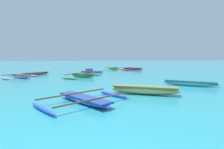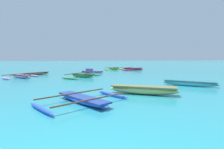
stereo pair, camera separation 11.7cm
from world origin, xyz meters
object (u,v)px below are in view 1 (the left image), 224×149
(moored_boat_2, at_px, (144,90))
(moored_boat_8, at_px, (91,71))
(moored_boat_5, at_px, (83,75))
(moored_boat_3, at_px, (113,69))
(moored_boat_6, at_px, (21,76))
(moored_boat_7, at_px, (84,99))
(moored_boat_4, at_px, (190,83))
(moored_boat_0, at_px, (132,69))
(moored_boat_1, at_px, (36,73))

(moored_boat_2, height_order, moored_boat_8, moored_boat_8)
(moored_boat_5, height_order, moored_boat_8, moored_boat_8)
(moored_boat_2, height_order, moored_boat_3, moored_boat_2)
(moored_boat_6, bearing_deg, moored_boat_5, 37.10)
(moored_boat_7, bearing_deg, moored_boat_4, 80.61)
(moored_boat_7, bearing_deg, moored_boat_2, 77.46)
(moored_boat_2, bearing_deg, moored_boat_7, -132.50)
(moored_boat_2, distance_m, moored_boat_4, 4.92)
(moored_boat_2, distance_m, moored_boat_3, 20.41)
(moored_boat_0, xyz_separation_m, moored_boat_4, (-1.01, -16.59, 0.01))
(moored_boat_1, distance_m, moored_boat_3, 13.25)
(moored_boat_2, xyz_separation_m, moored_boat_5, (-3.15, 9.60, -0.06))
(moored_boat_3, relative_size, moored_boat_7, 0.79)
(moored_boat_0, bearing_deg, moored_boat_6, -102.42)
(moored_boat_6, bearing_deg, moored_boat_7, -20.40)
(moored_boat_4, bearing_deg, moored_boat_2, -116.65)
(moored_boat_0, relative_size, moored_boat_1, 1.46)
(moored_boat_5, bearing_deg, moored_boat_8, 113.41)
(moored_boat_1, distance_m, moored_boat_5, 6.52)
(moored_boat_0, bearing_deg, moored_boat_4, -45.62)
(moored_boat_0, height_order, moored_boat_6, moored_boat_0)
(moored_boat_1, xyz_separation_m, moored_boat_6, (-0.85, -3.01, 0.00))
(moored_boat_2, relative_size, moored_boat_8, 1.21)
(moored_boat_1, distance_m, moored_boat_2, 15.72)
(moored_boat_4, xyz_separation_m, moored_boat_7, (-7.97, -3.31, -0.06))
(moored_boat_2, distance_m, moored_boat_7, 3.72)
(moored_boat_1, xyz_separation_m, moored_boat_8, (6.88, 1.55, 0.03))
(moored_boat_4, distance_m, moored_boat_7, 8.63)
(moored_boat_1, height_order, moored_boat_4, moored_boat_4)
(moored_boat_0, distance_m, moored_boat_3, 3.32)
(moored_boat_7, bearing_deg, moored_boat_8, 141.73)
(moored_boat_5, bearing_deg, moored_boat_2, -32.88)
(moored_boat_6, height_order, moored_boat_8, moored_boat_8)
(moored_boat_7, height_order, moored_boat_8, moored_boat_8)
(moored_boat_8, bearing_deg, moored_boat_0, 49.67)
(moored_boat_5, bearing_deg, moored_boat_6, -145.90)
(moored_boat_4, bearing_deg, moored_boat_8, 154.61)
(moored_boat_8, bearing_deg, moored_boat_4, -43.05)
(moored_boat_6, xyz_separation_m, moored_boat_8, (7.73, 4.55, 0.03))
(moored_boat_0, height_order, moored_boat_4, moored_boat_0)
(moored_boat_2, relative_size, moored_boat_4, 1.16)
(moored_boat_4, height_order, moored_boat_7, moored_boat_4)
(moored_boat_1, height_order, moored_boat_8, moored_boat_8)
(moored_boat_6, bearing_deg, moored_boat_2, -5.00)
(moored_boat_3, bearing_deg, moored_boat_0, 35.74)
(moored_boat_3, height_order, moored_boat_4, moored_boat_3)
(moored_boat_0, distance_m, moored_boat_6, 17.20)
(moored_boat_4, distance_m, moored_boat_5, 10.71)
(moored_boat_4, bearing_deg, moored_boat_6, -171.62)
(moored_boat_4, bearing_deg, moored_boat_0, 124.95)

